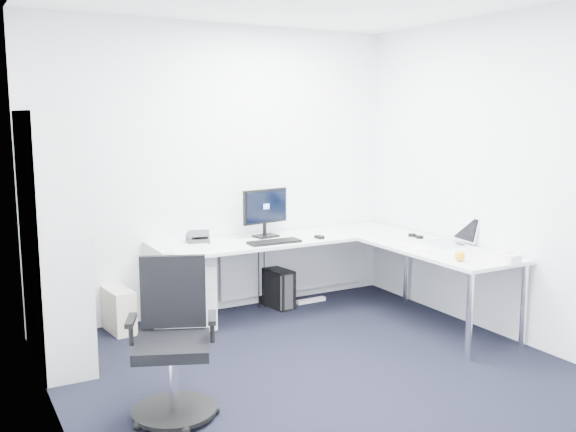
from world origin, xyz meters
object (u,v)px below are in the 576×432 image
bookshelf (54,240)px  monitor (266,212)px  task_chair (172,342)px  l_desk (308,282)px  laptop (444,230)px

bookshelf → monitor: bookshelf is taller
task_chair → l_desk: bearing=58.4°
bookshelf → task_chair: (0.47, -1.30, -0.46)m
task_chair → monitor: bearing=70.6°
l_desk → bookshelf: (-2.17, 0.05, 0.59)m
l_desk → laptop: size_ratio=6.63×
l_desk → laptop: laptop is taller
monitor → l_desk: bearing=-76.2°
l_desk → bookshelf: bookshelf is taller
l_desk → monitor: bearing=114.1°
task_chair → laptop: task_chair is taller
l_desk → laptop: bearing=-31.2°
bookshelf → laptop: bearing=-12.0°
monitor → laptop: size_ratio=1.32×
l_desk → bookshelf: 2.25m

